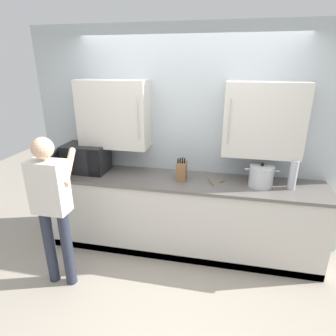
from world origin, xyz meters
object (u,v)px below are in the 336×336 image
microwave_oven (84,158)px  stock_pot (261,176)px  knife_block (181,171)px  person_figure (51,201)px  thermos_flask (293,174)px  wooden_spoon (217,181)px

microwave_oven → stock_pot: (2.11, -0.03, -0.05)m
stock_pot → knife_block: 0.88m
stock_pot → person_figure: (-2.01, -0.83, -0.10)m
stock_pot → thermos_flask: bearing=0.7°
microwave_oven → stock_pot: size_ratio=2.02×
thermos_flask → knife_block: thermos_flask is taller
wooden_spoon → knife_block: (-0.40, -0.01, 0.10)m
thermos_flask → microwave_oven: bearing=179.3°
microwave_oven → knife_block: 1.23m
microwave_oven → stock_pot: bearing=-0.9°
thermos_flask → wooden_spoon: bearing=179.4°
wooden_spoon → person_figure: (-1.54, -0.85, 0.01)m
wooden_spoon → person_figure: bearing=-151.2°
stock_pot → wooden_spoon: bearing=178.6°
microwave_oven → knife_block: size_ratio=2.60×
microwave_oven → wooden_spoon: size_ratio=3.62×
wooden_spoon → thermos_flask: bearing=-0.6°
microwave_oven → knife_block: microwave_oven is taller
wooden_spoon → stock_pot: 0.48m
person_figure → knife_block: bearing=36.3°
microwave_oven → wooden_spoon: bearing=-0.7°
microwave_oven → thermos_flask: 2.43m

